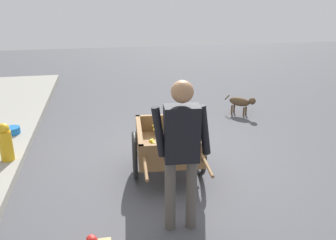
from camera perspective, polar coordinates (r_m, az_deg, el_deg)
The scene contains 6 objects.
ground_plane at distance 5.05m, azimuth 0.03°, elevation -7.70°, with size 24.00×24.00×0.00m, color #47474C.
fruit_cart at distance 4.67m, azimuth -0.03°, elevation -4.17°, with size 1.70×0.99×0.71m.
vendor_person at distance 3.42m, azimuth 2.21°, elevation -4.06°, with size 0.23×0.59×1.59m.
dog at distance 7.25m, azimuth 11.81°, elevation 2.89°, with size 0.52×0.49×0.40m.
fire_hydrant at distance 5.40m, azimuth -24.81°, elevation -3.84°, with size 0.25×0.25×0.67m.
plastic_bucket at distance 6.45m, azimuth -23.90°, elevation -2.07°, with size 0.26×0.26×0.23m, color #1966B2.
Camera 1 is at (-4.39, 0.86, 2.34)m, focal length 37.54 mm.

